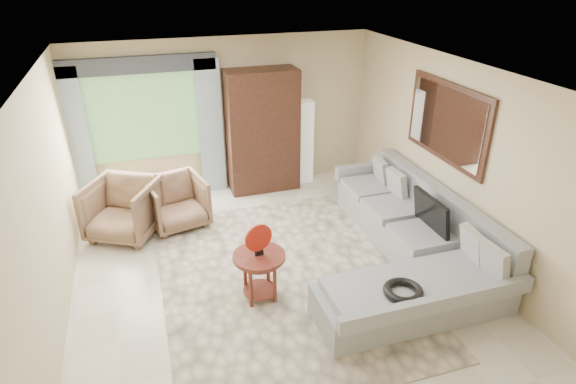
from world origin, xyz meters
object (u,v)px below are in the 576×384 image
object	(u,v)px
armoire	(262,131)
potted_plant	(113,204)
armchair_right	(177,202)
tv_screen	(431,213)
floor_lamp	(305,142)
coffee_table	(260,276)
sectional_sofa	(410,245)
armchair_left	(123,209)

from	to	relation	value
armoire	potted_plant	bearing A→B (deg)	-169.87
armchair_right	potted_plant	world-z (taller)	armchair_right
tv_screen	floor_lamp	distance (m)	3.03
coffee_table	floor_lamp	distance (m)	3.52
tv_screen	armchair_right	xyz separation A→B (m)	(-3.10, 1.99, -0.34)
sectional_sofa	coffee_table	size ratio (longest dim) A/B	5.58
armoire	coffee_table	bearing A→B (deg)	-105.93
floor_lamp	armchair_left	bearing A→B (deg)	-161.95
armchair_left	armoire	size ratio (longest dim) A/B	0.45
potted_plant	floor_lamp	bearing A→B (deg)	8.74
coffee_table	armchair_right	bearing A→B (deg)	109.35
potted_plant	sectional_sofa	bearing A→B (deg)	-32.98
sectional_sofa	armchair_right	bearing A→B (deg)	144.82
sectional_sofa	tv_screen	xyz separation A→B (m)	(0.27, 0.00, 0.44)
tv_screen	floor_lamp	size ratio (longest dim) A/B	0.49
armchair_left	armchair_right	distance (m)	0.78
armchair_left	armoire	world-z (taller)	armoire
coffee_table	floor_lamp	size ratio (longest dim) A/B	0.41
tv_screen	floor_lamp	bearing A→B (deg)	103.34
tv_screen	armoire	distance (m)	3.28
armchair_left	floor_lamp	distance (m)	3.35
coffee_table	potted_plant	bearing A→B (deg)	123.20
tv_screen	potted_plant	xyz separation A→B (m)	(-4.03, 2.44, -0.44)
armoire	armchair_left	bearing A→B (deg)	-157.68
tv_screen	floor_lamp	world-z (taller)	floor_lamp
sectional_sofa	floor_lamp	bearing A→B (deg)	98.33
tv_screen	armchair_left	bearing A→B (deg)	153.64
floor_lamp	coffee_table	bearing A→B (deg)	-118.38
armchair_left	coffee_table	bearing A→B (deg)	-24.59
sectional_sofa	floor_lamp	size ratio (longest dim) A/B	2.31
tv_screen	floor_lamp	xyz separation A→B (m)	(-0.70, 2.95, 0.03)
coffee_table	armchair_right	distance (m)	2.24
tv_screen	potted_plant	world-z (taller)	tv_screen
coffee_table	floor_lamp	world-z (taller)	floor_lamp
armchair_left	floor_lamp	xyz separation A→B (m)	(3.17, 1.03, 0.32)
armchair_left	armoire	bearing A→B (deg)	51.14
sectional_sofa	potted_plant	distance (m)	4.49
potted_plant	armoire	bearing A→B (deg)	10.13
armchair_left	armchair_right	world-z (taller)	armchair_left
armchair_right	armoire	distance (m)	1.95
sectional_sofa	armchair_right	world-z (taller)	sectional_sofa
armchair_left	sectional_sofa	bearing A→B (deg)	0.74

